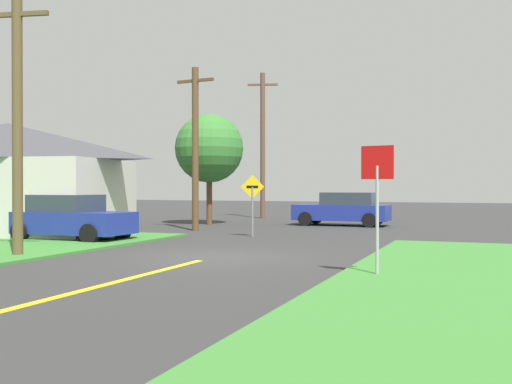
{
  "coord_description": "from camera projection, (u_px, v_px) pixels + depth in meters",
  "views": [
    {
      "loc": [
        6.95,
        -15.12,
        1.91
      ],
      "look_at": [
        -0.03,
        3.13,
        1.73
      ],
      "focal_mm": 42.93,
      "sensor_mm": 36.0,
      "label": 1
    }
  ],
  "objects": [
    {
      "name": "ground_plane",
      "position": [
        216.0,
        257.0,
        16.62
      ],
      "size": [
        120.0,
        120.0,
        0.0
      ],
      "primitive_type": "plane",
      "color": "#313131"
    },
    {
      "name": "stop_sign",
      "position": [
        377.0,
        186.0,
        12.78
      ],
      "size": [
        0.7,
        0.15,
        2.77
      ],
      "rotation": [
        0.0,
        0.0,
        2.97
      ],
      "color": "#9EA0A8",
      "rests_on": "ground"
    },
    {
      "name": "car_approaching_junction",
      "position": [
        343.0,
        209.0,
        29.82
      ],
      "size": [
        4.62,
        2.08,
        1.62
      ],
      "rotation": [
        0.0,
        0.0,
        3.12
      ],
      "color": "navy",
      "rests_on": "ground"
    },
    {
      "name": "parked_car_near_building",
      "position": [
        70.0,
        218.0,
        21.62
      ],
      "size": [
        4.38,
        2.17,
        1.62
      ],
      "rotation": [
        0.0,
        0.0,
        -0.02
      ],
      "color": "navy",
      "rests_on": "ground"
    },
    {
      "name": "utility_pole_near",
      "position": [
        17.0,
        121.0,
        16.45
      ],
      "size": [
        1.79,
        0.47,
        7.11
      ],
      "color": "brown",
      "rests_on": "ground"
    },
    {
      "name": "utility_pole_mid",
      "position": [
        195.0,
        146.0,
        26.34
      ],
      "size": [
        1.8,
        0.3,
        7.03
      ],
      "color": "brown",
      "rests_on": "ground"
    },
    {
      "name": "utility_pole_far",
      "position": [
        263.0,
        144.0,
        36.53
      ],
      "size": [
        1.76,
        0.64,
        8.69
      ],
      "color": "brown",
      "rests_on": "ground"
    },
    {
      "name": "direction_sign",
      "position": [
        252.0,
        198.0,
        23.12
      ],
      "size": [
        0.9,
        0.18,
        2.35
      ],
      "color": "slate",
      "rests_on": "ground"
    },
    {
      "name": "oak_tree_left",
      "position": [
        209.0,
        149.0,
        30.6
      ],
      "size": [
        3.44,
        3.44,
        5.54
      ],
      "color": "brown",
      "rests_on": "ground"
    },
    {
      "name": "barn",
      "position": [
        7.0,
        179.0,
        24.35
      ],
      "size": [
        9.47,
        6.5,
        4.44
      ],
      "color": "beige",
      "rests_on": "ground"
    }
  ]
}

